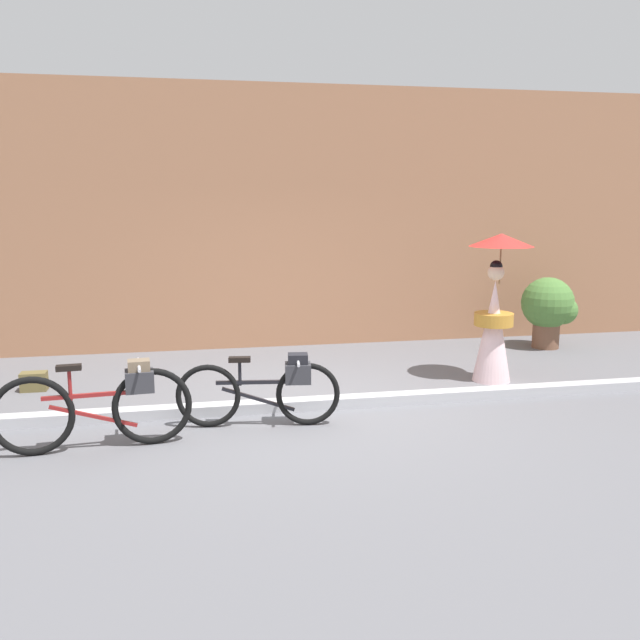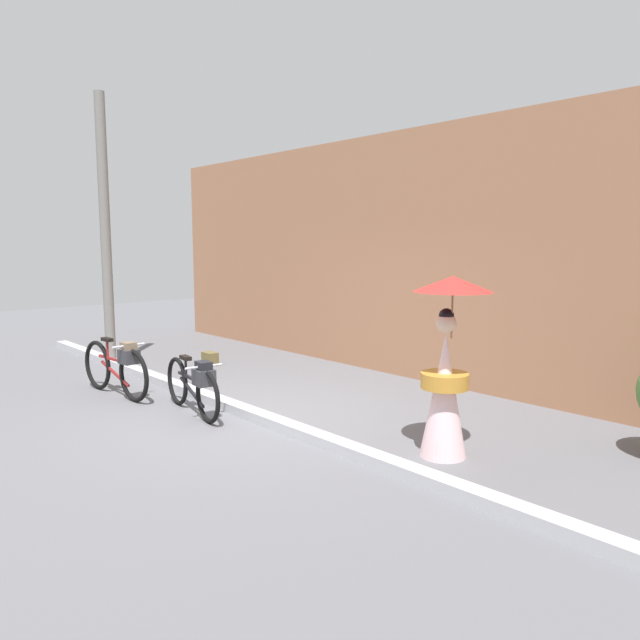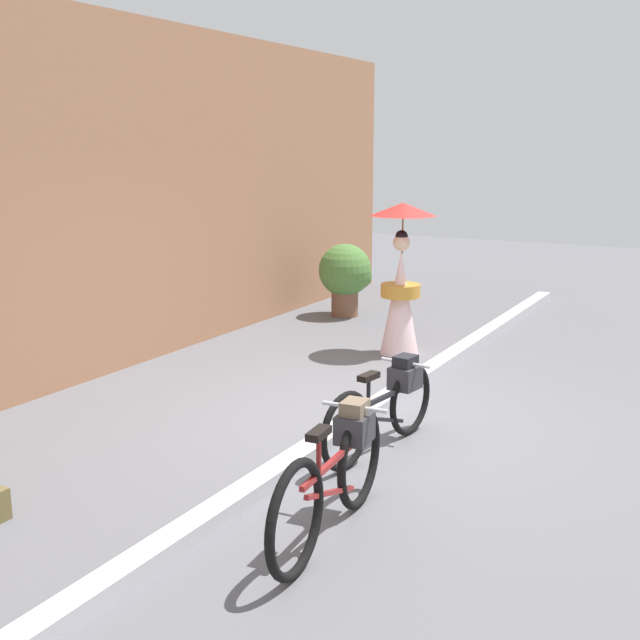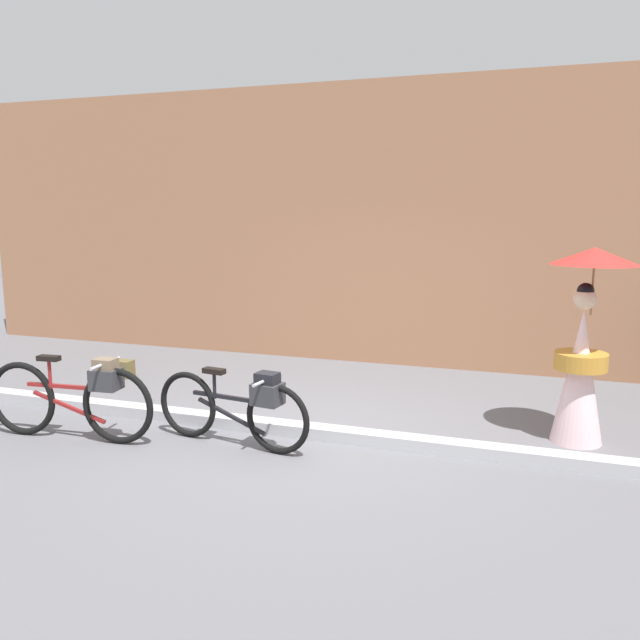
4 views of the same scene
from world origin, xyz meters
TOP-DOWN VIEW (x-y plane):
  - ground_plane at (0.00, 0.00)m, footprint 30.00×30.00m
  - building_wall at (0.00, 3.44)m, footprint 14.00×0.40m
  - sidewalk_curb at (0.00, 0.00)m, footprint 14.00×0.20m
  - bicycle_near_officer at (-2.14, -0.81)m, footprint 1.80×0.48m
  - bicycle_far_side at (-0.56, -0.46)m, footprint 1.67×0.48m
  - person_with_parasol at (2.48, 0.72)m, footprint 0.80×0.80m
  - backpack_on_pavement at (-3.20, 1.36)m, footprint 0.30×0.19m
  - utility_pole at (-4.41, 0.02)m, footprint 0.18×0.18m

SIDE VIEW (x-z plane):
  - ground_plane at x=0.00m, z-range 0.00..0.00m
  - sidewalk_curb at x=0.00m, z-range 0.00..0.12m
  - backpack_on_pavement at x=-3.20m, z-range 0.01..0.24m
  - bicycle_far_side at x=-0.56m, z-range 0.02..0.78m
  - bicycle_near_officer at x=-2.14m, z-range 0.02..0.85m
  - person_with_parasol at x=2.48m, z-range 0.00..1.88m
  - building_wall at x=0.00m, z-range 0.00..3.99m
  - utility_pole at x=-4.41m, z-range 0.00..4.80m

